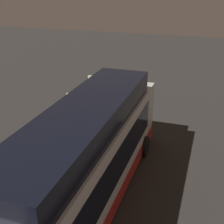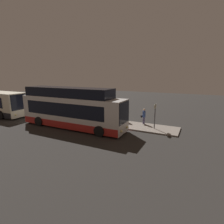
{
  "view_description": "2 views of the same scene",
  "coord_description": "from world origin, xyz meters",
  "px_view_note": "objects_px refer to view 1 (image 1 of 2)",
  "views": [
    {
      "loc": [
        -9.85,
        -4.15,
        8.27
      ],
      "look_at": [
        3.99,
        0.47,
        1.97
      ],
      "focal_mm": 50.0,
      "sensor_mm": 36.0,
      "label": 1
    },
    {
      "loc": [
        11.3,
        -14.24,
        5.54
      ],
      "look_at": [
        3.99,
        0.47,
        1.97
      ],
      "focal_mm": 28.0,
      "sensor_mm": 36.0,
      "label": 2
    }
  ],
  "objects_px": {
    "passenger_waiting": "(68,105)",
    "sign_post": "(94,89)",
    "passenger_boarding": "(52,121)",
    "passenger_with_bags": "(67,127)",
    "suitcase": "(74,132)",
    "bus_lead": "(90,160)"
  },
  "relations": [
    {
      "from": "sign_post",
      "to": "suitcase",
      "type": "bearing_deg",
      "value": -176.77
    },
    {
      "from": "passenger_boarding",
      "to": "bus_lead",
      "type": "bearing_deg",
      "value": 127.58
    },
    {
      "from": "passenger_waiting",
      "to": "passenger_with_bags",
      "type": "xyz_separation_m",
      "value": [
        -2.64,
        -1.2,
        -0.1
      ]
    },
    {
      "from": "passenger_waiting",
      "to": "suitcase",
      "type": "relative_size",
      "value": 1.81
    },
    {
      "from": "bus_lead",
      "to": "passenger_boarding",
      "type": "distance_m",
      "value": 6.08
    },
    {
      "from": "passenger_with_bags",
      "to": "sign_post",
      "type": "height_order",
      "value": "sign_post"
    },
    {
      "from": "passenger_waiting",
      "to": "suitcase",
      "type": "bearing_deg",
      "value": 126.68
    },
    {
      "from": "passenger_waiting",
      "to": "passenger_boarding",
      "type": "bearing_deg",
      "value": 95.86
    },
    {
      "from": "passenger_boarding",
      "to": "passenger_waiting",
      "type": "relative_size",
      "value": 0.95
    },
    {
      "from": "passenger_boarding",
      "to": "sign_post",
      "type": "bearing_deg",
      "value": -111.89
    },
    {
      "from": "passenger_with_bags",
      "to": "sign_post",
      "type": "distance_m",
      "value": 4.17
    },
    {
      "from": "passenger_waiting",
      "to": "sign_post",
      "type": "xyz_separation_m",
      "value": [
        1.45,
        -1.15,
        0.68
      ]
    },
    {
      "from": "passenger_boarding",
      "to": "suitcase",
      "type": "height_order",
      "value": "passenger_boarding"
    },
    {
      "from": "bus_lead",
      "to": "passenger_waiting",
      "type": "height_order",
      "value": "bus_lead"
    },
    {
      "from": "passenger_boarding",
      "to": "passenger_with_bags",
      "type": "distance_m",
      "value": 1.22
    },
    {
      "from": "passenger_boarding",
      "to": "passenger_with_bags",
      "type": "xyz_separation_m",
      "value": [
        -0.43,
        -1.14,
        -0.02
      ]
    },
    {
      "from": "passenger_with_bags",
      "to": "sign_post",
      "type": "relative_size",
      "value": 0.63
    },
    {
      "from": "bus_lead",
      "to": "passenger_boarding",
      "type": "height_order",
      "value": "bus_lead"
    },
    {
      "from": "passenger_boarding",
      "to": "passenger_waiting",
      "type": "height_order",
      "value": "passenger_waiting"
    },
    {
      "from": "bus_lead",
      "to": "passenger_with_bags",
      "type": "xyz_separation_m",
      "value": [
        3.97,
        2.95,
        -0.92
      ]
    },
    {
      "from": "suitcase",
      "to": "bus_lead",
      "type": "bearing_deg",
      "value": -148.0
    },
    {
      "from": "bus_lead",
      "to": "suitcase",
      "type": "bearing_deg",
      "value": 32.0
    }
  ]
}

